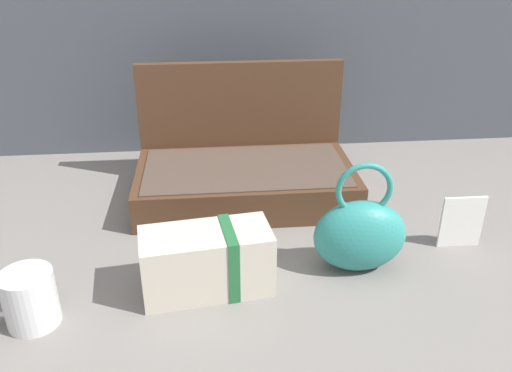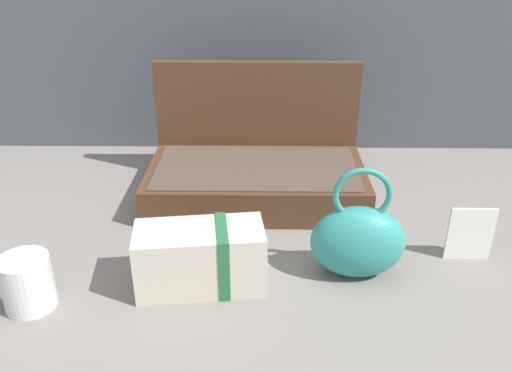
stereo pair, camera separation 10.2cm
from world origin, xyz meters
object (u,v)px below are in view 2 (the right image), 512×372
object	(u,v)px
cream_toiletry_bag	(202,258)
teal_pouch_handbag	(358,240)
coffee_mug	(26,283)
info_card_left	(470,234)
open_suitcase	(256,168)

from	to	relation	value
cream_toiletry_bag	teal_pouch_handbag	bearing A→B (deg)	6.96
coffee_mug	info_card_left	distance (m)	0.84
open_suitcase	info_card_left	distance (m)	0.51
teal_pouch_handbag	cream_toiletry_bag	bearing A→B (deg)	-173.04
open_suitcase	teal_pouch_handbag	size ratio (longest dim) A/B	2.29
open_suitcase	info_card_left	bearing A→B (deg)	-33.43
teal_pouch_handbag	coffee_mug	xyz separation A→B (m)	(-0.59, -0.10, -0.03)
open_suitcase	coffee_mug	world-z (taller)	open_suitcase
open_suitcase	cream_toiletry_bag	bearing A→B (deg)	-104.02
cream_toiletry_bag	coffee_mug	xyz separation A→B (m)	(-0.30, -0.07, -0.01)
open_suitcase	teal_pouch_handbag	distance (m)	0.39
open_suitcase	cream_toiletry_bag	world-z (taller)	open_suitcase
open_suitcase	teal_pouch_handbag	world-z (taller)	open_suitcase
cream_toiletry_bag	coffee_mug	world-z (taller)	cream_toiletry_bag
teal_pouch_handbag	cream_toiletry_bag	xyz separation A→B (m)	(-0.29, -0.04, -0.02)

